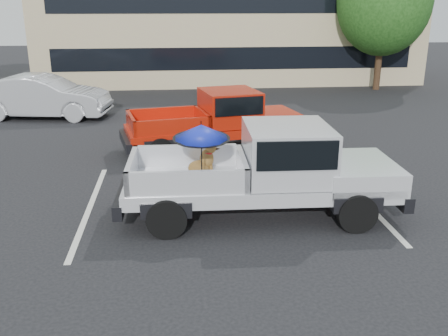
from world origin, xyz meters
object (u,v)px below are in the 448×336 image
Objects in this scene: tree_right at (384,1)px; red_pickup at (225,117)px; silver_sedan at (43,97)px; silver_pickup at (275,166)px.

red_pickup is (-8.66, -9.80, -3.25)m from tree_right.
silver_sedan is at bearing 131.38° from red_pickup.
tree_right is 1.39× the size of silver_sedan.
tree_right is at bearing 37.27° from red_pickup.
red_pickup is 8.01m from silver_sedan.
silver_sedan is (-6.89, 9.81, -0.25)m from silver_pickup.
red_pickup is (-0.52, 4.95, -0.10)m from silver_pickup.
tree_right is 16.18m from silver_sedan.
tree_right is 1.18× the size of silver_pickup.
tree_right is 13.48m from red_pickup.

